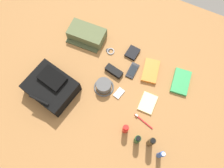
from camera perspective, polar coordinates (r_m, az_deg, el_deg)
The scene contains 17 objects.
ground_plane at distance 1.75m, azimuth 0.00°, elevation -0.60°, with size 2.64×2.02×0.02m, color #9A6839.
backpack at distance 1.72m, azimuth -15.12°, elevation -0.76°, with size 0.39×0.34×0.15m.
toiletry_pouch at distance 1.90m, azimuth -6.42°, elevation 12.38°, with size 0.30×0.21×0.09m.
bucket_hat at distance 1.70m, azimuth -2.09°, elevation -0.51°, with size 0.15×0.15×0.08m.
deodorant_spray at distance 1.58m, azimuth 12.26°, elevation -17.10°, with size 0.03×0.03×0.17m.
cologne_bottle at distance 1.58m, azimuth 9.85°, elevation -14.30°, with size 0.04×0.04×0.17m.
shampoo_bottle at distance 1.59m, azimuth 6.44°, elevation -13.80°, with size 0.04×0.04×0.13m.
sunscreen_spray at distance 1.59m, azimuth 3.44°, elevation -11.30°, with size 0.04×0.04×0.12m.
paperback_novel at distance 1.82m, azimuth 17.04°, elevation 0.55°, with size 0.15×0.22×0.02m.
travel_guidebook at distance 1.79m, azimuth 9.73°, elevation 3.27°, with size 0.15×0.22×0.03m.
cell_phone at distance 1.78m, azimuth 5.20°, elevation 3.39°, with size 0.07×0.14×0.01m.
media_player at distance 1.71m, azimuth 1.78°, elevation -2.32°, with size 0.07×0.09×0.01m.
wristwatch at distance 1.85m, azimuth -0.43°, elevation 8.32°, with size 0.07×0.06×0.01m.
toothbrush at distance 1.67m, azimuth 7.74°, elevation -9.15°, with size 0.16×0.05×0.02m.
wallet at distance 1.85m, azimuth 5.20°, elevation 7.89°, with size 0.09×0.11×0.02m, color black.
notepad at distance 1.71m, azimuth 9.03°, elevation -4.77°, with size 0.11×0.15×0.02m, color beige.
sunglasses_case at distance 1.76m, azimuth 0.49°, elevation 3.27°, with size 0.14×0.06×0.04m, color black.
Camera 1 is at (-0.26, 0.54, 1.63)m, focal length 36.09 mm.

